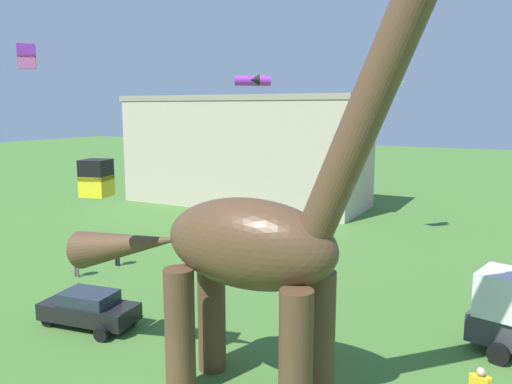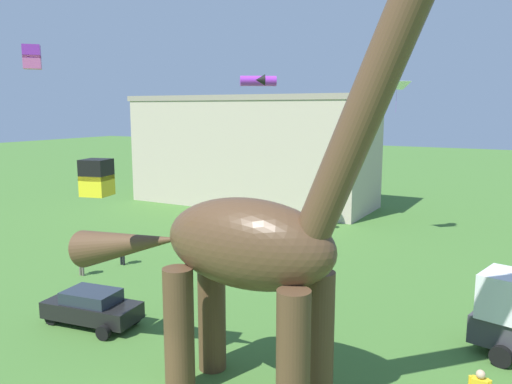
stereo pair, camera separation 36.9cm
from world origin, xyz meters
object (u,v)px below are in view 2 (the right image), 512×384
Objects in this scene: parked_sedan_left at (92,307)px; person_vendor_side at (122,249)px; dinosaur_sculpture at (246,243)px; person_strolling_adult at (81,258)px; kite_mid_center at (97,178)px; kite_mid_right at (32,57)px; kite_near_low at (397,85)px; kite_high_left at (259,81)px.

person_vendor_side reaches higher than parked_sedan_left.
dinosaur_sculpture is 16.07m from person_strolling_adult.
kite_mid_center is at bearing 84.76° from person_vendor_side.
parked_sedan_left is at bearing -12.96° from kite_mid_right.
kite_mid_right is at bearing -121.05° from kite_near_low.
dinosaur_sculpture is 12.09× the size of kite_mid_center.
kite_mid_right is at bearing 143.59° from dinosaur_sculpture.
kite_mid_center is at bearing -98.41° from kite_near_low.
kite_high_left is (4.44, 8.92, 10.18)m from person_vendor_side.
person_vendor_side is 0.65× the size of kite_high_left.
person_vendor_side is (-13.75, 8.64, -4.15)m from dinosaur_sculpture.
person_vendor_side is at bearing 131.58° from kite_mid_center.
kite_near_low is 1.93× the size of kite_mid_right.
parked_sedan_left is at bearing -125.67° from person_strolling_adult.
parked_sedan_left is 3.74× the size of kite_mid_center.
kite_high_left is 1.24× the size of kite_near_low.
parked_sedan_left is 2.60× the size of person_strolling_adult.
kite_mid_center is at bearing -46.49° from parked_sedan_left.
kite_high_left is (-0.62, 16.03, 10.39)m from parked_sedan_left.
person_vendor_side is 12.36m from kite_mid_right.
kite_mid_center is (-4.55, -1.74, 1.99)m from dinosaur_sculpture.
parked_sedan_left is at bearing 78.59° from person_vendor_side.
person_vendor_side is 0.80× the size of kite_near_low.
dinosaur_sculpture reaches higher than kite_high_left.
kite_mid_right reaches higher than person_vendor_side.
kite_high_left reaches higher than kite_near_low.
kite_mid_right is (-11.67, -19.39, 0.79)m from kite_near_low.
kite_mid_center is at bearing 175.44° from dinosaur_sculpture.
person_strolling_adult is at bearing 131.77° from dinosaur_sculpture.
kite_high_left is (-9.31, 17.55, 6.03)m from dinosaur_sculpture.
dinosaur_sculpture reaches higher than parked_sedan_left.
person_strolling_adult is (-14.33, 6.00, -4.13)m from dinosaur_sculpture.
person_vendor_side is at bearing -9.44° from person_strolling_adult.
dinosaur_sculpture is at bearing -87.22° from kite_near_low.
kite_mid_right is (-4.04, 0.93, 10.85)m from parked_sedan_left.
kite_near_low reaches higher than person_vendor_side.
person_strolling_adult is 0.66× the size of kite_high_left.
kite_mid_center reaches higher than person_strolling_adult.
person_strolling_adult is 1.58× the size of kite_mid_right.
dinosaur_sculpture is 8.57× the size of person_vendor_side.
kite_mid_right reaches higher than kite_high_left.
kite_mid_center is at bearing -27.13° from kite_mid_right.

